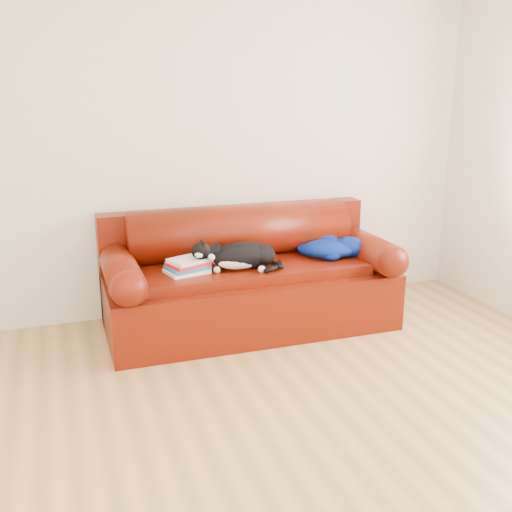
# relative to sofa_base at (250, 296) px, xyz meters

# --- Properties ---
(ground) EXTENTS (4.50, 4.50, 0.00)m
(ground) POSITION_rel_sofa_base_xyz_m (-0.23, -1.49, -0.24)
(ground) COLOR olive
(ground) RESTS_ON ground
(room_shell) EXTENTS (4.52, 4.02, 2.61)m
(room_shell) POSITION_rel_sofa_base_xyz_m (-0.11, -1.48, 1.43)
(room_shell) COLOR beige
(room_shell) RESTS_ON ground
(sofa_base) EXTENTS (2.10, 0.90, 0.50)m
(sofa_base) POSITION_rel_sofa_base_xyz_m (0.00, 0.00, 0.00)
(sofa_base) COLOR #3D0E02
(sofa_base) RESTS_ON ground
(sofa_back) EXTENTS (2.10, 1.01, 0.88)m
(sofa_back) POSITION_rel_sofa_base_xyz_m (0.00, 0.24, 0.30)
(sofa_back) COLOR #3D0E02
(sofa_back) RESTS_ON ground
(book_stack) EXTENTS (0.32, 0.28, 0.10)m
(book_stack) POSITION_rel_sofa_base_xyz_m (-0.48, -0.09, 0.31)
(book_stack) COLOR #EEE6CD
(book_stack) RESTS_ON sofa_base
(cat) EXTENTS (0.62, 0.37, 0.24)m
(cat) POSITION_rel_sofa_base_xyz_m (-0.10, -0.12, 0.35)
(cat) COLOR black
(cat) RESTS_ON sofa_base
(blanket) EXTENTS (0.50, 0.40, 0.15)m
(blanket) POSITION_rel_sofa_base_xyz_m (0.64, -0.02, 0.33)
(blanket) COLOR #020B43
(blanket) RESTS_ON sofa_base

